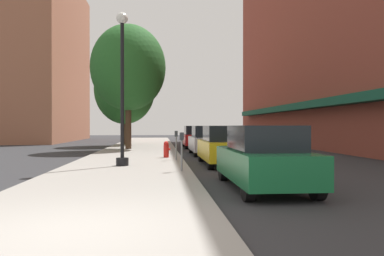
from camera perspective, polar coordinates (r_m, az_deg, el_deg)
name	(u,v)px	position (r m, az deg, el deg)	size (l,w,h in m)	color
ground_plane	(202,152)	(23.89, 1.56, -3.65)	(90.00, 90.00, 0.00)	#2D2D30
sidewalk_slab	(139,150)	(24.76, -7.96, -3.37)	(4.80, 50.00, 0.12)	gray
building_right_brick	(340,4)	(32.26, 21.40, 17.07)	(6.80, 40.00, 21.97)	brown
building_far_background	(47,60)	(44.99, -21.07, 9.49)	(6.80, 18.00, 17.73)	#9E6047
lamppost	(122,86)	(14.86, -10.48, 6.30)	(0.48, 0.48, 5.90)	black
fire_hydrant	(166,149)	(18.41, -3.90, -3.21)	(0.33, 0.26, 0.79)	red
parking_meter_near	(182,147)	(12.83, -1.56, -2.82)	(0.14, 0.09, 1.31)	slate
parking_meter_far	(176,141)	(17.02, -2.40, -2.05)	(0.14, 0.09, 1.31)	slate
tree_near	(125,89)	(31.90, -10.10, 5.74)	(4.99, 4.99, 7.43)	#4C3823
tree_mid	(128,68)	(25.91, -9.59, 8.95)	(5.00, 5.00, 8.31)	#422D1E
car_green	(264,158)	(10.05, 10.74, -4.49)	(1.80, 4.30, 1.66)	black
car_yellow	(224,146)	(15.95, 4.83, -2.71)	(1.80, 4.30, 1.66)	black
car_silver	(207,141)	(21.54, 2.27, -1.93)	(1.80, 4.30, 1.66)	black
car_red	(195,137)	(28.46, 0.50, -1.38)	(1.80, 4.30, 1.66)	black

